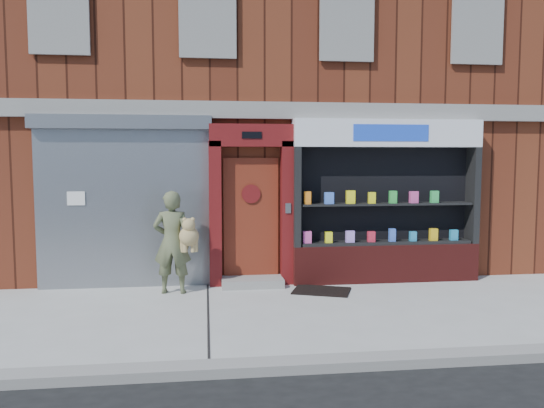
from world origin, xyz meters
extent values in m
plane|color=#9E9E99|center=(0.00, 0.00, 0.00)|extent=(80.00, 80.00, 0.00)
cube|color=gray|center=(0.00, -2.15, 0.06)|extent=(60.00, 0.30, 0.12)
cube|color=#552113|center=(0.00, 6.00, 4.00)|extent=(12.00, 8.00, 8.00)
cube|color=gray|center=(0.00, 1.92, 3.15)|extent=(12.00, 0.16, 0.30)
cube|color=black|center=(-4.00, 1.97, 4.80)|extent=(0.90, 0.06, 1.40)
cube|color=gray|center=(-4.00, 1.93, 4.80)|extent=(1.00, 0.06, 1.50)
cube|color=black|center=(-1.50, 1.97, 4.80)|extent=(0.90, 0.06, 1.40)
cube|color=gray|center=(-1.50, 1.93, 4.80)|extent=(1.00, 0.06, 1.50)
cube|color=black|center=(1.00, 1.97, 4.80)|extent=(0.90, 0.06, 1.40)
cube|color=gray|center=(1.00, 1.93, 4.80)|extent=(1.00, 0.06, 1.50)
cube|color=black|center=(3.50, 1.97, 4.80)|extent=(0.90, 0.06, 1.40)
cube|color=gray|center=(3.50, 1.93, 4.80)|extent=(1.00, 0.06, 1.50)
cube|color=gray|center=(-3.00, 1.94, 1.40)|extent=(3.00, 0.10, 2.80)
cube|color=slate|center=(-3.00, 1.88, 2.92)|extent=(3.10, 0.30, 0.24)
cube|color=white|center=(-3.80, 1.88, 1.60)|extent=(0.30, 0.01, 0.24)
cube|color=#590F10|center=(-1.40, 1.86, 1.30)|extent=(0.22, 0.28, 2.60)
cube|color=#590F10|center=(-0.10, 1.86, 1.30)|extent=(0.22, 0.28, 2.60)
cube|color=#590F10|center=(-0.75, 1.86, 2.70)|extent=(1.50, 0.28, 0.40)
cube|color=black|center=(-0.75, 1.71, 2.70)|extent=(0.35, 0.01, 0.12)
cube|color=maroon|center=(-0.75, 1.97, 1.20)|extent=(1.00, 0.06, 2.20)
cylinder|color=black|center=(-0.75, 1.93, 1.65)|extent=(0.28, 0.02, 0.28)
cylinder|color=#590F10|center=(-0.75, 1.92, 1.65)|extent=(0.34, 0.02, 0.34)
cube|color=gray|center=(-0.75, 1.70, 0.07)|extent=(1.10, 0.55, 0.15)
cube|color=slate|center=(-0.10, 1.71, 1.40)|extent=(0.10, 0.02, 0.18)
cube|color=#5C1815|center=(1.75, 1.80, 0.35)|extent=(3.50, 0.40, 0.70)
cube|color=black|center=(0.06, 1.80, 1.60)|extent=(0.12, 0.40, 1.80)
cube|color=black|center=(3.44, 1.80, 1.60)|extent=(0.12, 0.40, 1.80)
cube|color=black|center=(1.75, 1.99, 1.60)|extent=(3.30, 0.03, 1.80)
cube|color=black|center=(1.75, 1.80, 0.73)|extent=(3.20, 0.36, 0.06)
cube|color=black|center=(1.75, 1.80, 1.45)|extent=(3.20, 0.36, 0.04)
cube|color=white|center=(1.75, 1.80, 2.75)|extent=(3.50, 0.40, 0.50)
cube|color=#183DB8|center=(1.75, 1.59, 2.75)|extent=(1.40, 0.01, 0.30)
cube|color=#E44CA3|center=(0.25, 1.72, 0.87)|extent=(0.15, 0.09, 0.22)
cube|color=#FFFE1A|center=(0.65, 1.72, 0.86)|extent=(0.12, 0.09, 0.20)
cube|color=#B387F3|center=(1.05, 1.72, 0.86)|extent=(0.15, 0.09, 0.21)
cube|color=red|center=(1.45, 1.72, 0.86)|extent=(0.13, 0.09, 0.19)
cube|color=blue|center=(1.85, 1.72, 0.88)|extent=(0.11, 0.09, 0.24)
cube|color=#258ABC|center=(2.25, 1.72, 0.85)|extent=(0.12, 0.09, 0.18)
cube|color=yellow|center=(2.65, 1.72, 0.87)|extent=(0.14, 0.09, 0.23)
cube|color=teal|center=(3.05, 1.72, 0.86)|extent=(0.14, 0.09, 0.20)
cube|color=orange|center=(0.25, 1.72, 1.58)|extent=(0.12, 0.09, 0.23)
cube|color=#4373E6|center=(0.65, 1.72, 1.58)|extent=(0.16, 0.09, 0.21)
cube|color=#FFF41A|center=(1.05, 1.72, 1.59)|extent=(0.15, 0.09, 0.24)
cube|color=#FFF41A|center=(1.45, 1.72, 1.57)|extent=(0.12, 0.09, 0.21)
cube|color=green|center=(1.85, 1.72, 1.58)|extent=(0.13, 0.09, 0.23)
cube|color=#D74792|center=(2.25, 1.72, 1.58)|extent=(0.15, 0.09, 0.22)
cube|color=green|center=(2.65, 1.72, 1.58)|extent=(0.14, 0.09, 0.22)
imported|color=#585F3E|center=(-2.14, 1.40, 0.88)|extent=(0.68, 0.48, 1.75)
sphere|color=#A38951|center=(-1.85, 1.31, 0.98)|extent=(0.33, 0.33, 0.33)
sphere|color=#A38951|center=(-1.85, 1.25, 1.18)|extent=(0.22, 0.22, 0.22)
sphere|color=#A38951|center=(-1.92, 1.25, 1.27)|extent=(0.08, 0.08, 0.08)
sphere|color=#A38951|center=(-1.79, 1.25, 1.27)|extent=(0.08, 0.08, 0.08)
cylinder|color=#A38951|center=(-1.96, 1.31, 0.82)|extent=(0.08, 0.08, 0.20)
cylinder|color=#A38951|center=(-1.74, 1.31, 0.82)|extent=(0.08, 0.08, 0.20)
cylinder|color=#A38951|center=(-1.92, 1.29, 0.82)|extent=(0.08, 0.08, 0.20)
cylinder|color=#A38951|center=(-1.79, 1.29, 0.82)|extent=(0.08, 0.08, 0.20)
cube|color=black|center=(0.40, 1.18, 0.01)|extent=(1.13, 0.97, 0.02)
camera|label=1|loc=(-1.56, -7.63, 2.30)|focal=35.00mm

